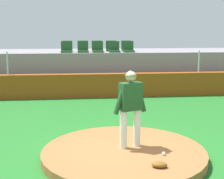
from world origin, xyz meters
TOP-DOWN VIEW (x-y plane):
  - ground_plane at (0.00, 0.00)m, footprint 60.00×60.00m
  - pitchers_mound at (0.00, 0.00)m, footprint 3.53×3.53m
  - pitcher at (0.16, 0.16)m, footprint 0.79×0.39m
  - baseball at (0.77, -0.41)m, footprint 0.07×0.07m
  - fielding_glove at (0.53, -1.00)m, footprint 0.34×0.27m
  - brick_barrier at (0.00, 6.77)m, footprint 15.67×0.40m
  - fence_post_left at (-3.74, 6.77)m, footprint 0.06×0.06m
  - fence_post_right at (4.20, 6.77)m, footprint 0.06×0.06m
  - bleacher_platform at (0.00, 9.53)m, footprint 15.20×3.93m
  - stadium_chair_0 at (-1.43, 8.09)m, footprint 0.48×0.44m
  - stadium_chair_1 at (-0.69, 8.09)m, footprint 0.48×0.44m
  - stadium_chair_2 at (-0.03, 8.07)m, footprint 0.48×0.44m
  - stadium_chair_3 at (0.72, 8.09)m, footprint 0.48×0.44m
  - stadium_chair_4 at (1.37, 8.11)m, footprint 0.48×0.44m
  - stadium_chair_5 at (-1.41, 9.00)m, footprint 0.48×0.44m
  - stadium_chair_6 at (-0.67, 9.00)m, footprint 0.48×0.44m
  - stadium_chair_7 at (-0.01, 8.96)m, footprint 0.48×0.44m
  - stadium_chair_8 at (0.67, 9.00)m, footprint 0.48×0.44m
  - stadium_chair_9 at (1.42, 8.98)m, footprint 0.48×0.44m

SIDE VIEW (x-z plane):
  - ground_plane at x=0.00m, z-range 0.00..0.00m
  - pitchers_mound at x=0.00m, z-range 0.00..0.19m
  - baseball at x=0.77m, z-range 0.19..0.26m
  - fielding_glove at x=0.53m, z-range 0.19..0.30m
  - brick_barrier at x=0.00m, z-range 0.00..0.98m
  - bleacher_platform at x=0.00m, z-range 0.00..1.78m
  - pitcher at x=0.16m, z-range 0.33..2.04m
  - fence_post_left at x=-3.74m, z-range 0.98..1.92m
  - fence_post_right at x=4.20m, z-range 0.98..1.92m
  - stadium_chair_0 at x=-1.43m, z-range 1.69..2.19m
  - stadium_chair_1 at x=-0.69m, z-range 1.69..2.19m
  - stadium_chair_2 at x=-0.03m, z-range 1.69..2.19m
  - stadium_chair_3 at x=0.72m, z-range 1.69..2.19m
  - stadium_chair_4 at x=1.37m, z-range 1.69..2.19m
  - stadium_chair_5 at x=-1.41m, z-range 1.69..2.19m
  - stadium_chair_6 at x=-0.67m, z-range 1.69..2.19m
  - stadium_chair_7 at x=-0.01m, z-range 1.69..2.19m
  - stadium_chair_8 at x=0.67m, z-range 1.69..2.19m
  - stadium_chair_9 at x=1.42m, z-range 1.69..2.19m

